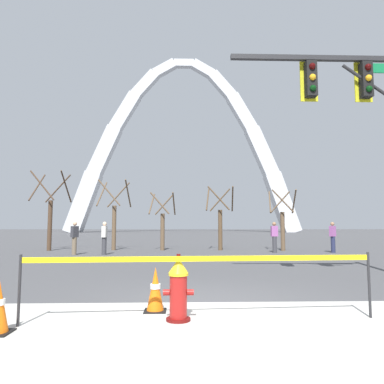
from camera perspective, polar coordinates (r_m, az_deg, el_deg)
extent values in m
plane|color=#474749|center=(6.75, 2.90, -17.48)|extent=(240.00, 240.00, 0.00)
cylinder|color=#5E0F0D|center=(5.64, -2.20, -19.66)|extent=(0.36, 0.36, 0.05)
cylinder|color=maroon|center=(5.57, -2.19, -16.32)|extent=(0.26, 0.26, 0.62)
cylinder|color=gold|center=(5.52, -2.18, -12.95)|extent=(0.30, 0.30, 0.04)
cone|color=gold|center=(5.50, -2.17, -11.61)|extent=(0.30, 0.30, 0.22)
cylinder|color=#5E0F0D|center=(5.49, -2.17, -10.16)|extent=(0.06, 0.06, 0.06)
cylinder|color=maroon|center=(5.56, -4.11, -15.67)|extent=(0.10, 0.09, 0.09)
cylinder|color=maroon|center=(5.56, -0.26, -15.69)|extent=(0.10, 0.09, 0.09)
cylinder|color=maroon|center=(5.77, -2.17, -16.24)|extent=(0.13, 0.14, 0.13)
cylinder|color=#5E0F0D|center=(5.85, -2.17, -16.09)|extent=(0.15, 0.03, 0.15)
cylinder|color=#232326|center=(5.78, -25.82, -13.96)|extent=(0.04, 0.04, 1.01)
cylinder|color=#232326|center=(6.34, 26.40, -13.12)|extent=(0.04, 0.04, 1.01)
cube|color=yellow|center=(5.42, 1.61, -10.58)|extent=(5.20, 0.32, 0.08)
cube|color=black|center=(6.23, -5.89, -18.35)|extent=(0.36, 0.36, 0.03)
cone|color=orange|center=(6.16, -5.85, -15.04)|extent=(0.28, 0.28, 0.70)
cylinder|color=white|center=(6.15, -5.85, -14.72)|extent=(0.17, 0.17, 0.08)
cube|color=#232326|center=(10.16, 20.54, 19.32)|extent=(4.80, 0.12, 0.12)
cylinder|color=#232326|center=(10.33, 25.77, 15.78)|extent=(1.11, 0.08, 0.81)
cube|color=black|center=(10.35, 25.97, 15.75)|extent=(0.26, 0.24, 0.90)
cube|color=gold|center=(10.46, 25.60, 15.50)|extent=(0.44, 0.03, 1.04)
sphere|color=#360606|center=(10.35, 26.26, 17.44)|extent=(0.16, 0.16, 0.16)
sphere|color=orange|center=(10.24, 26.32, 15.99)|extent=(0.16, 0.16, 0.16)
sphere|color=black|center=(10.15, 26.39, 14.51)|extent=(0.16, 0.16, 0.16)
cube|color=black|center=(9.80, 18.39, 16.68)|extent=(0.26, 0.24, 0.90)
cube|color=gold|center=(9.93, 18.10, 16.39)|extent=(0.44, 0.03, 1.04)
sphere|color=#360606|center=(9.80, 18.62, 18.47)|extent=(0.16, 0.16, 0.16)
sphere|color=orange|center=(9.69, 18.67, 16.95)|extent=(0.16, 0.16, 0.16)
sphere|color=black|center=(9.59, 18.72, 15.40)|extent=(0.16, 0.16, 0.16)
cube|color=silver|center=(75.04, -16.94, -1.68)|extent=(7.05, 3.16, 12.87)
cube|color=silver|center=(75.47, -13.75, 6.33)|extent=(6.67, 2.83, 10.61)
cube|color=silver|center=(76.82, -10.60, 12.40)|extent=(6.25, 2.50, 8.38)
cube|color=silver|center=(78.31, -7.49, 16.57)|extent=(5.74, 2.16, 6.18)
cube|color=silver|center=(79.41, -4.39, 18.98)|extent=(5.04, 1.83, 3.98)
cube|color=silver|center=(79.82, -1.32, 19.76)|extent=(4.13, 1.50, 1.50)
cube|color=silver|center=(79.46, 1.75, 18.95)|extent=(5.04, 1.83, 3.98)
cube|color=silver|center=(78.42, 4.83, 16.51)|extent=(5.74, 2.16, 6.18)
cube|color=silver|center=(76.99, 7.91, 12.32)|extent=(6.25, 2.50, 8.38)
cube|color=silver|center=(75.70, 11.02, 6.24)|extent=(6.67, 2.83, 10.61)
cube|color=silver|center=(75.33, 14.15, -1.76)|extent=(7.05, 3.16, 12.87)
cylinder|color=#473323|center=(21.81, -21.72, -4.96)|extent=(0.24, 0.24, 2.83)
cylinder|color=#473323|center=(22.38, -23.45, 0.71)|extent=(0.38, 1.52, 1.69)
cylinder|color=#473323|center=(21.55, -19.41, 0.78)|extent=(0.23, 1.53, 1.69)
cylinder|color=#473323|center=(22.71, -20.57, 0.53)|extent=(1.53, 0.23, 1.69)
cylinder|color=#473323|center=(21.18, -22.79, 1.00)|extent=(1.51, 0.41, 1.69)
cylinder|color=brown|center=(21.16, -12.33, -5.59)|extent=(0.24, 0.24, 2.55)
cylinder|color=brown|center=(21.55, -14.18, -0.29)|extent=(0.35, 1.38, 1.53)
cylinder|color=brown|center=(21.03, -10.14, -0.25)|extent=(0.22, 1.39, 1.53)
cylinder|color=brown|center=(22.00, -11.65, -0.45)|extent=(1.39, 0.22, 1.53)
cylinder|color=brown|center=(20.52, -13.09, -0.07)|extent=(1.37, 0.38, 1.53)
cylinder|color=brown|center=(20.63, -4.72, -6.35)|extent=(0.24, 0.24, 2.09)
cylinder|color=brown|center=(20.83, -6.42, -1.89)|extent=(0.30, 1.14, 1.26)
cylinder|color=brown|center=(20.57, -2.90, -1.87)|extent=(0.19, 1.15, 1.26)
cylinder|color=brown|center=(21.30, -4.43, -1.98)|extent=(1.15, 0.19, 1.26)
cylinder|color=brown|center=(20.04, -5.18, -1.77)|extent=(1.14, 0.33, 1.26)
cylinder|color=brown|center=(20.65, 4.53, -6.05)|extent=(0.24, 0.24, 2.30)
cylinder|color=brown|center=(20.78, 2.52, -1.15)|extent=(0.32, 1.25, 1.38)
cylinder|color=brown|center=(20.72, 6.47, -1.11)|extent=(0.20, 1.26, 1.38)
cylinder|color=brown|center=(21.42, 4.47, -1.26)|extent=(1.26, 0.20, 1.38)
cylinder|color=brown|center=(19.99, 4.27, -0.98)|extent=(1.24, 0.35, 1.38)
cylinder|color=brown|center=(20.79, 14.26, -6.09)|extent=(0.24, 0.24, 2.16)
cylinder|color=brown|center=(20.79, 12.30, -1.52)|extent=(0.31, 1.18, 1.30)
cylinder|color=brown|center=(20.96, 15.96, -1.47)|extent=(0.20, 1.19, 1.30)
cylinder|color=brown|center=(21.49, 13.84, -1.61)|extent=(1.19, 0.20, 1.30)
cylinder|color=brown|center=(20.16, 14.27, -1.37)|extent=(1.17, 0.34, 1.30)
cylinder|color=brown|center=(18.32, -18.26, -8.19)|extent=(0.22, 0.22, 0.84)
cube|color=#333338|center=(18.29, -18.19, -6.03)|extent=(0.35, 0.39, 0.54)
sphere|color=tan|center=(18.29, -18.16, -4.84)|extent=(0.20, 0.20, 0.20)
cylinder|color=#232847|center=(20.20, 21.56, -7.79)|extent=(0.22, 0.22, 0.84)
cube|color=#995193|center=(20.18, 21.49, -5.83)|extent=(0.39, 0.36, 0.54)
sphere|color=#936B4C|center=(20.18, 21.46, -4.76)|extent=(0.20, 0.20, 0.20)
cylinder|color=#38383D|center=(19.28, 13.03, -8.16)|extent=(0.22, 0.22, 0.84)
cube|color=#995193|center=(19.25, 12.99, -6.11)|extent=(0.35, 0.22, 0.54)
sphere|color=#936B4C|center=(19.25, 12.96, -4.98)|extent=(0.20, 0.20, 0.20)
cylinder|color=#38383D|center=(17.98, -13.83, -8.36)|extent=(0.22, 0.22, 0.84)
cube|color=beige|center=(17.95, -13.78, -6.16)|extent=(0.23, 0.35, 0.54)
sphere|color=beige|center=(17.95, -13.75, -4.95)|extent=(0.20, 0.20, 0.20)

